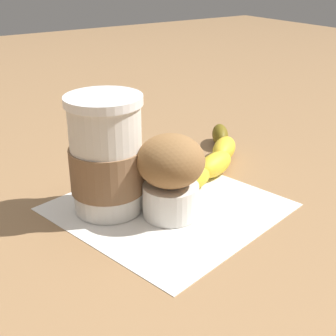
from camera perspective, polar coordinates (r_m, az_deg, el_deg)
ground_plane at (r=0.58m, az=-0.00°, el=-4.78°), size 3.00×3.00×0.00m
paper_napkin at (r=0.58m, az=-0.00°, el=-4.71°), size 0.29×0.29×0.00m
coffee_cup at (r=0.55m, az=-7.48°, el=1.16°), size 0.09×0.09×0.14m
muffin at (r=0.54m, az=0.34°, el=-0.63°), size 0.08×0.08×0.10m
banana at (r=0.69m, az=5.69°, el=1.50°), size 0.20×0.15×0.03m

